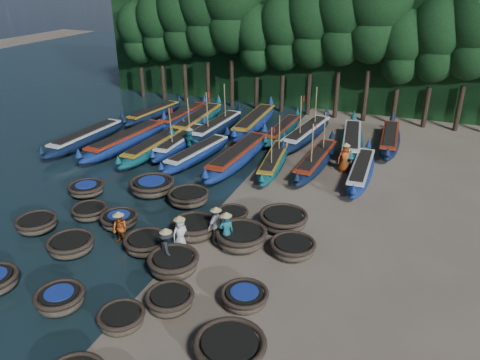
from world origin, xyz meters
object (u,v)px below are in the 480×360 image
at_px(coracle_18, 241,237).
at_px(long_boat_1, 127,140).
at_px(coracle_10, 37,224).
at_px(long_boat_0, 87,138).
at_px(coracle_17, 194,228).
at_px(fisherman_0, 180,232).
at_px(coracle_15, 90,212).
at_px(long_boat_12, 217,127).
at_px(coracle_24, 283,220).
at_px(fisherman_3, 167,248).
at_px(fisherman_2, 120,228).
at_px(fisherman_6, 345,157).
at_px(coracle_21, 152,186).
at_px(fisherman_5, 190,141).
at_px(coracle_20, 86,189).
at_px(long_boat_10, 182,116).
at_px(long_boat_9, 154,113).
at_px(coracle_16, 119,220).
at_px(coracle_22, 188,197).
at_px(coracle_6, 60,299).
at_px(coracle_9, 230,349).
at_px(coracle_23, 232,215).
at_px(coracle_11, 71,245).
at_px(coracle_14, 244,297).
at_px(long_boat_5, 238,156).
at_px(long_boat_17, 389,139).
at_px(long_boat_7, 316,161).
at_px(long_boat_4, 198,154).
at_px(fisherman_1, 226,230).
at_px(long_boat_3, 181,142).
at_px(coracle_12, 146,243).
at_px(long_boat_13, 254,122).
at_px(coracle_8, 170,300).
at_px(coracle_7, 122,319).
at_px(long_boat_15, 307,133).
at_px(long_boat_6, 274,161).
at_px(long_boat_8, 361,171).
at_px(long_boat_14, 283,130).
at_px(coracle_19, 293,247).
at_px(fisherman_4, 216,225).

height_order(coracle_18, long_boat_1, long_boat_1).
distance_m(coracle_10, long_boat_0, 11.64).
distance_m(coracle_17, fisherman_0, 1.21).
relative_size(coracle_15, long_boat_12, 0.21).
distance_m(coracle_15, coracle_24, 9.52).
bearing_deg(long_boat_1, fisherman_3, -43.67).
relative_size(fisherman_2, fisherman_6, 0.89).
relative_size(coracle_21, fisherman_5, 1.40).
relative_size(coracle_20, long_boat_10, 0.26).
distance_m(long_boat_9, fisherman_3, 21.04).
xyz_separation_m(coracle_16, fisherman_3, (3.77, -2.00, 0.51)).
relative_size(coracle_22, fisherman_2, 1.37).
distance_m(coracle_6, coracle_9, 6.66).
bearing_deg(fisherman_0, coracle_23, 9.38).
relative_size(coracle_11, coracle_14, 1.21).
distance_m(long_boat_5, long_boat_17, 10.91).
distance_m(coracle_9, coracle_22, 10.95).
height_order(long_boat_7, long_boat_9, long_boat_7).
bearing_deg(coracle_18, fisherman_0, -153.74).
xyz_separation_m(long_boat_4, fisherman_1, (5.78, -8.85, 0.47)).
bearing_deg(long_boat_7, long_boat_3, -177.18).
xyz_separation_m(coracle_12, fisherman_5, (-3.67, 11.28, 0.47)).
height_order(long_boat_13, fisherman_5, fisherman_5).
height_order(coracle_8, long_boat_12, long_boat_12).
relative_size(coracle_10, long_boat_4, 0.26).
distance_m(coracle_7, coracle_18, 6.57).
bearing_deg(fisherman_0, long_boat_15, 24.34).
bearing_deg(coracle_22, coracle_17, -58.10).
relative_size(coracle_10, long_boat_6, 0.26).
bearing_deg(coracle_11, long_boat_1, 113.30).
height_order(coracle_16, long_boat_3, long_boat_3).
distance_m(long_boat_8, long_boat_10, 16.02).
xyz_separation_m(coracle_17, long_boat_14, (-0.31, 14.95, 0.02)).
bearing_deg(fisherman_5, coracle_8, 140.61).
relative_size(long_boat_14, fisherman_0, 4.20).
distance_m(coracle_19, long_boat_15, 14.71).
relative_size(coracle_7, long_boat_7, 0.24).
relative_size(coracle_10, coracle_19, 0.78).
distance_m(coracle_9, fisherman_4, 7.01).
bearing_deg(coracle_14, long_boat_8, 80.11).
bearing_deg(fisherman_3, coracle_23, -59.53).
bearing_deg(coracle_23, coracle_8, -86.97).
bearing_deg(coracle_10, long_boat_7, 49.13).
height_order(fisherman_2, fisherman_4, fisherman_4).
xyz_separation_m(long_boat_14, fisherman_6, (5.36, -4.84, 0.44)).
distance_m(long_boat_6, long_boat_10, 11.58).
distance_m(coracle_19, coracle_20, 12.12).
bearing_deg(coracle_21, coracle_17, -37.37).
relative_size(coracle_19, long_boat_17, 0.30).
xyz_separation_m(coracle_22, long_boat_0, (-10.66, 5.33, 0.15)).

